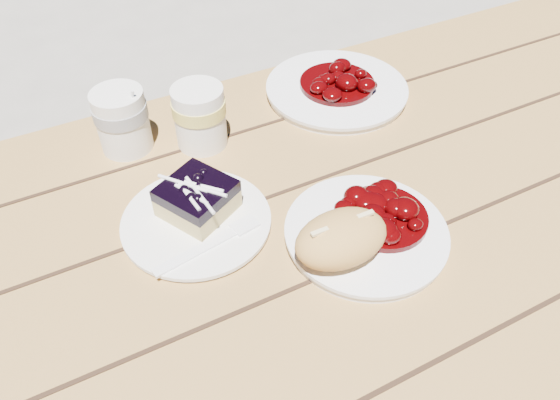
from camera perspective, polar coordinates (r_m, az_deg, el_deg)
name	(u,v)px	position (r m, az deg, el deg)	size (l,w,h in m)	color
picnic_table	(318,292)	(0.88, 4.02, -9.54)	(2.00, 1.55, 0.75)	olive
main_plate	(366,234)	(0.74, 8.95, -3.55)	(0.21, 0.21, 0.02)	white
goulash_stew	(385,209)	(0.74, 10.90, -0.96)	(0.12, 0.12, 0.04)	#3A0203
bread_roll	(341,238)	(0.68, 6.40, -4.02)	(0.12, 0.08, 0.06)	tan
dessert_plate	(197,222)	(0.76, -8.71, -2.31)	(0.20, 0.20, 0.01)	white
blueberry_cake	(197,198)	(0.75, -8.65, 0.21)	(0.12, 0.12, 0.05)	tan
fork_dessert	(197,251)	(0.72, -8.69, -5.28)	(0.03, 0.16, 0.01)	white
coffee_cup	(122,121)	(0.89, -16.16, 7.97)	(0.08, 0.08, 0.10)	white
second_plate	(336,90)	(1.00, 5.92, 11.35)	(0.25, 0.25, 0.02)	white
second_stew	(338,76)	(0.99, 6.05, 12.76)	(0.13, 0.13, 0.04)	#3A0203
second_cup	(200,117)	(0.87, -8.38, 8.61)	(0.08, 0.08, 0.10)	white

